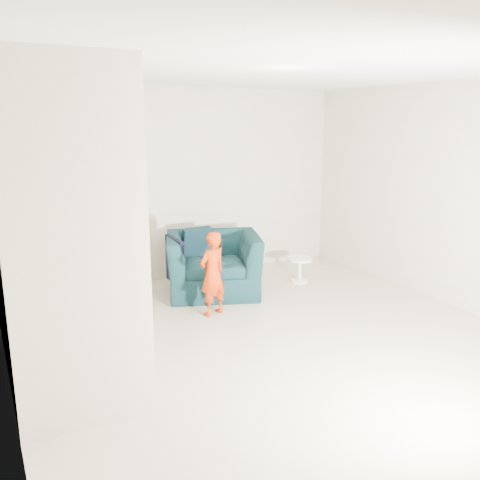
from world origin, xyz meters
name	(u,v)px	position (x,y,z in m)	size (l,w,h in m)	color
floor	(282,347)	(0.00, 0.00, 0.00)	(5.50, 5.50, 0.00)	tan
ceiling	(288,68)	(0.00, 0.00, 2.70)	(5.50, 5.50, 0.00)	silver
back_wall	(180,185)	(0.00, 2.75, 1.35)	(5.00, 5.00, 0.00)	#B1A290
right_wall	(464,198)	(2.50, 0.00, 1.35)	(5.50, 5.50, 0.00)	#B1A290
armchair	(213,264)	(0.11, 1.88, 0.39)	(1.20, 1.05, 0.78)	black
toddler	(212,274)	(-0.24, 1.14, 0.50)	(0.36, 0.24, 1.00)	#9B1305
side_table	(300,266)	(1.38, 1.70, 0.24)	(0.35, 0.35, 0.35)	white
staircase	(60,270)	(-2.00, 0.55, 0.95)	(1.02, 3.03, 3.62)	#ADA089
cushion	(197,242)	(0.02, 2.22, 0.63)	(0.41, 0.12, 0.39)	black
throw	(175,261)	(-0.42, 1.91, 0.49)	(0.05, 0.54, 0.60)	black
phone	(220,243)	(-0.16, 1.11, 0.87)	(0.02, 0.05, 0.10)	black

